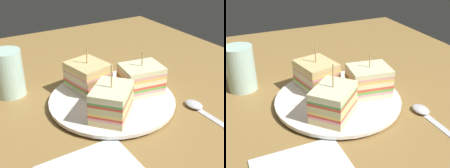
# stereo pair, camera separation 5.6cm
# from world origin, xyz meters

# --- Properties ---
(ground_plane) EXTENTS (1.04, 0.88, 0.02)m
(ground_plane) POSITION_xyz_m (0.00, 0.00, -0.01)
(ground_plane) COLOR olive
(plate) EXTENTS (0.25, 0.25, 0.01)m
(plate) POSITION_xyz_m (0.00, 0.00, 0.01)
(plate) COLOR white
(plate) RESTS_ON ground_plane
(sandwich_wedge_0) EXTENTS (0.08, 0.09, 0.09)m
(sandwich_wedge_0) POSITION_xyz_m (0.01, 0.06, 0.04)
(sandwich_wedge_0) COLOR beige
(sandwich_wedge_0) RESTS_ON plate
(sandwich_wedge_1) EXTENTS (0.09, 0.08, 0.09)m
(sandwich_wedge_1) POSITION_xyz_m (-0.06, -0.02, 0.04)
(sandwich_wedge_1) COLOR beige
(sandwich_wedge_1) RESTS_ON plate
(sandwich_wedge_2) EXTENTS (0.10, 0.10, 0.10)m
(sandwich_wedge_2) POSITION_xyz_m (0.05, -0.03, 0.04)
(sandwich_wedge_2) COLOR #E8CB8B
(sandwich_wedge_2) RESTS_ON plate
(chip_pile) EXTENTS (0.07, 0.06, 0.03)m
(chip_pile) POSITION_xyz_m (-0.01, 0.00, 0.03)
(chip_pile) COLOR #DCC86B
(chip_pile) RESTS_ON plate
(spoon) EXTENTS (0.16, 0.03, 0.01)m
(spoon) POSITION_xyz_m (0.11, 0.13, 0.00)
(spoon) COLOR silver
(spoon) RESTS_ON ground_plane
(drinking_glass) EXTENTS (0.06, 0.06, 0.10)m
(drinking_glass) POSITION_xyz_m (-0.14, -0.16, 0.04)
(drinking_glass) COLOR silver
(drinking_glass) RESTS_ON ground_plane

